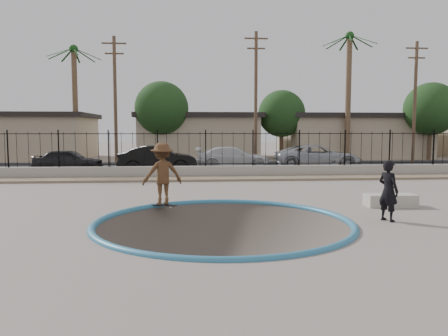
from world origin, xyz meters
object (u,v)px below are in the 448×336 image
car_a (69,160)px  concrete_ledge (390,200)px  videographer (388,191)px  skateboard (163,205)px  skater (162,177)px  car_d (318,157)px  car_c (233,158)px  car_b (157,159)px

car_a → concrete_ledge: bearing=-130.4°
videographer → skateboard: bearing=41.3°
skater → car_d: bearing=-142.0°
concrete_ledge → car_d: 13.52m
skateboard → car_d: 15.83m
skater → skateboard: 0.94m
concrete_ledge → car_c: 14.37m
car_b → concrete_ledge: bearing=-149.2°
skateboard → car_b: size_ratio=0.20×
concrete_ledge → car_b: size_ratio=0.35×
skater → car_a: skater is taller
videographer → car_b: bearing=1.0°
concrete_ledge → car_b: 14.89m
skateboard → car_c: bearing=94.7°
skater → car_c: 13.91m
concrete_ledge → videographer: bearing=-117.3°
videographer → car_d: bearing=-35.7°
skater → car_b: (-0.96, 11.80, -0.21)m
skateboard → car_c: (3.72, 13.40, 0.66)m
skater → concrete_ledge: bearing=159.5°
car_c → videographer: bearing=-167.9°
skateboard → car_c: size_ratio=0.20×
videographer → car_a: (-12.44, 14.66, -0.13)m
skater → car_c: size_ratio=0.42×
videographer → car_b: size_ratio=0.37×
skater → videographer: size_ratio=1.19×
car_b → car_d: car_d is taller
car_b → car_a: bearing=84.4°
concrete_ledge → skater: bearing=176.4°
videographer → car_c: 16.30m
car_b → car_d: 10.10m
skater → concrete_ledge: 7.52m
concrete_ledge → car_c: (-3.74, 13.86, 0.53)m
skateboard → concrete_ledge: 7.48m
videographer → car_c: bearing=-16.5°
car_c → car_d: 5.39m
skateboard → videographer: videographer is taller
car_a → car_b: bearing=-89.8°
skater → car_b: skater is taller
videographer → concrete_ledge: videographer is taller
skateboard → videographer: bearing=-2.9°
car_c → car_d: size_ratio=0.87×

